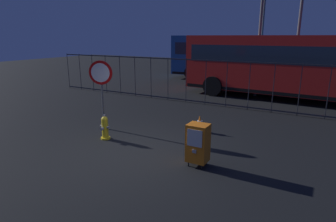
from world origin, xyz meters
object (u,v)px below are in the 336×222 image
(stop_sign, at_px, (101,81))
(street_light_near_right, at_px, (262,0))
(bus_near, at_px, (298,64))
(bus_far, at_px, (251,56))
(traffic_cone, at_px, (200,124))
(fire_hydrant, at_px, (105,128))
(newspaper_box_primary, at_px, (198,143))
(street_light_near_left, at_px, (264,10))

(stop_sign, bearing_deg, street_light_near_right, 68.25)
(bus_near, distance_m, bus_far, 5.73)
(traffic_cone, bearing_deg, bus_far, 95.91)
(traffic_cone, bearing_deg, bus_near, 72.13)
(fire_hydrant, xyz_separation_m, newspaper_box_primary, (3.11, -0.32, 0.22))
(stop_sign, bearing_deg, bus_near, 57.48)
(fire_hydrant, bearing_deg, street_light_near_left, 83.70)
(fire_hydrant, xyz_separation_m, street_light_near_left, (1.52, 13.78, 4.23))
(fire_hydrant, xyz_separation_m, bus_near, (4.29, 8.55, 1.36))
(traffic_cone, xyz_separation_m, bus_far, (-1.17, 11.25, 1.45))
(bus_far, bearing_deg, stop_sign, -100.69)
(fire_hydrant, height_order, bus_near, bus_near)
(stop_sign, xyz_separation_m, street_light_near_left, (2.22, 13.06, 2.98))
(bus_near, height_order, bus_far, same)
(street_light_near_left, bearing_deg, bus_far, -133.67)
(stop_sign, height_order, bus_far, bus_far)
(stop_sign, distance_m, bus_near, 9.28)
(bus_far, bearing_deg, bus_near, -57.99)
(traffic_cone, relative_size, bus_near, 0.05)
(traffic_cone, distance_m, bus_far, 11.40)
(street_light_near_left, bearing_deg, traffic_cone, -86.81)
(street_light_near_left, distance_m, street_light_near_right, 5.25)
(fire_hydrant, xyz_separation_m, street_light_near_right, (2.45, 8.61, 4.25))
(newspaper_box_primary, bearing_deg, stop_sign, 164.58)
(stop_sign, bearing_deg, newspaper_box_primary, -15.42)
(bus_near, bearing_deg, bus_far, 128.04)
(newspaper_box_primary, relative_size, bus_near, 0.10)
(newspaper_box_primary, xyz_separation_m, bus_far, (-2.09, 13.57, 1.14))
(stop_sign, xyz_separation_m, bus_near, (4.99, 7.83, 0.11))
(street_light_near_right, bearing_deg, bus_near, -1.81)
(stop_sign, height_order, bus_near, bus_near)
(street_light_near_right, bearing_deg, bus_far, 107.19)
(newspaper_box_primary, xyz_separation_m, street_light_near_right, (-0.66, 8.93, 4.03))
(fire_hydrant, height_order, street_light_near_right, street_light_near_right)
(bus_near, relative_size, street_light_near_right, 1.32)
(street_light_near_right, bearing_deg, stop_sign, -111.75)
(fire_hydrant, distance_m, stop_sign, 1.61)
(fire_hydrant, distance_m, traffic_cone, 2.96)
(newspaper_box_primary, distance_m, bus_near, 9.03)
(bus_far, relative_size, street_light_near_left, 1.32)
(bus_near, bearing_deg, street_light_near_right, -178.69)
(street_light_near_left, bearing_deg, bus_near, -62.10)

